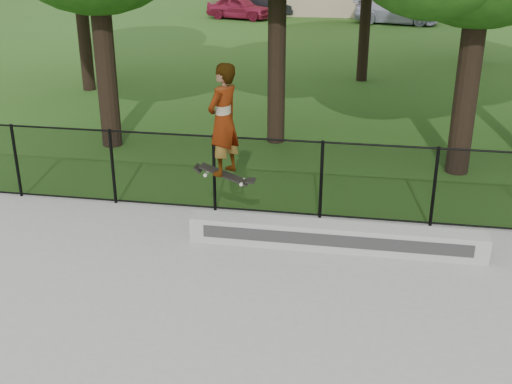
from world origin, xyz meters
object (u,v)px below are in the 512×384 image
(grind_ledge, at_px, (335,237))
(car_c, at_px, (396,12))
(car_b, at_px, (266,6))
(skater_airborne, at_px, (223,121))
(car_a, at_px, (239,8))

(grind_ledge, height_order, car_c, car_c)
(grind_ledge, bearing_deg, car_c, 86.59)
(car_b, bearing_deg, car_c, -112.55)
(car_c, xyz_separation_m, skater_airborne, (-3.55, -28.35, 1.52))
(grind_ledge, height_order, car_a, car_a)
(car_a, bearing_deg, grind_ledge, -149.15)
(car_a, relative_size, car_b, 1.25)
(grind_ledge, relative_size, skater_airborne, 2.42)
(car_b, relative_size, car_c, 0.73)
(car_b, bearing_deg, car_a, 139.26)
(car_a, height_order, skater_airborne, skater_airborne)
(car_b, relative_size, skater_airborne, 1.52)
(skater_airborne, bearing_deg, car_b, 97.85)
(grind_ledge, relative_size, car_a, 1.27)
(car_c, bearing_deg, grind_ledge, -173.48)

